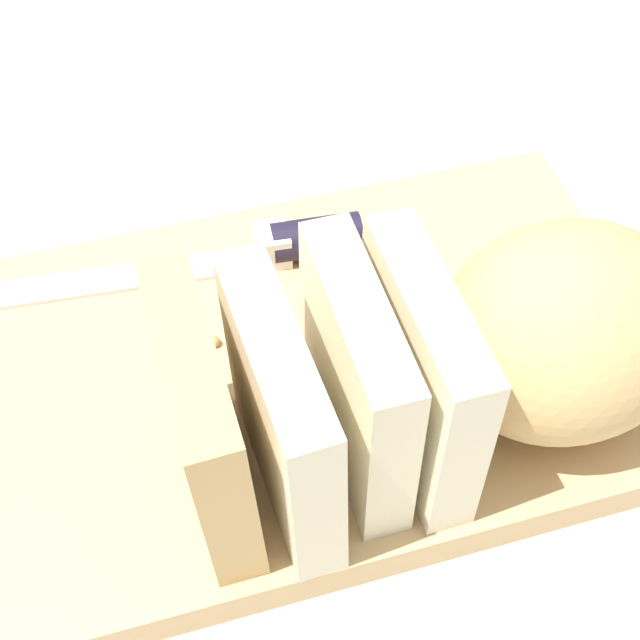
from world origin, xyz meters
TOP-DOWN VIEW (x-y plane):
  - ground_plane at (0.00, 0.00)m, footprint 3.00×3.00m
  - cutting_board at (0.00, 0.00)m, footprint 0.37×0.25m
  - bread_loaf at (-0.05, 0.06)m, footprint 0.26×0.12m
  - bread_knife at (0.01, -0.08)m, footprint 0.24×0.04m
  - crumb_near_knife at (0.02, -0.01)m, footprint 0.01×0.01m
  - crumb_near_loaf at (-0.09, -0.01)m, footprint 0.01×0.01m
  - crumb_stray_left at (0.05, -0.02)m, footprint 0.01×0.01m

SIDE VIEW (x-z plane):
  - ground_plane at x=0.00m, z-range 0.00..0.00m
  - cutting_board at x=0.00m, z-range 0.00..0.02m
  - crumb_near_knife at x=0.02m, z-range 0.02..0.03m
  - crumb_stray_left at x=0.05m, z-range 0.02..0.03m
  - crumb_near_loaf at x=-0.09m, z-range 0.02..0.03m
  - bread_knife at x=0.01m, z-range 0.02..0.04m
  - bread_loaf at x=-0.05m, z-range 0.02..0.13m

